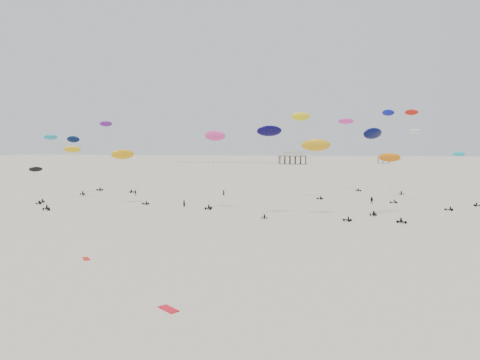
% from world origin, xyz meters
% --- Properties ---
extents(ground_plane, '(900.00, 900.00, 0.00)m').
position_xyz_m(ground_plane, '(0.00, 200.00, 0.00)').
color(ground_plane, beige).
extents(pavilion_main, '(21.00, 13.00, 9.80)m').
position_xyz_m(pavilion_main, '(-10.00, 350.00, 4.22)').
color(pavilion_main, brown).
rests_on(pavilion_main, ground).
extents(pavilion_small, '(9.00, 7.00, 8.00)m').
position_xyz_m(pavilion_small, '(60.00, 380.00, 3.49)').
color(pavilion_small, brown).
rests_on(pavilion_small, ground).
extents(pier_fence, '(80.20, 0.20, 1.50)m').
position_xyz_m(pier_fence, '(-62.00, 350.00, 0.77)').
color(pier_fence, black).
rests_on(pier_fence, ground).
extents(rig_0, '(9.38, 7.81, 17.49)m').
position_xyz_m(rig_0, '(-55.76, 118.69, 12.26)').
color(rig_0, black).
rests_on(rig_0, ground).
extents(rig_1, '(8.38, 16.55, 21.64)m').
position_xyz_m(rig_1, '(-55.10, 103.85, 12.38)').
color(rig_1, black).
rests_on(rig_1, ground).
extents(rig_2, '(9.16, 15.71, 25.88)m').
position_xyz_m(rig_2, '(40.31, 109.00, 14.81)').
color(rig_2, black).
rests_on(rig_2, ground).
extents(rig_3, '(6.45, 6.60, 11.79)m').
position_xyz_m(rig_3, '(-42.55, 125.66, 6.42)').
color(rig_3, black).
rests_on(rig_3, ground).
extents(rig_4, '(7.71, 5.69, 23.19)m').
position_xyz_m(rig_4, '(23.87, 144.30, 18.91)').
color(rig_4, black).
rests_on(rig_4, ground).
extents(rig_5, '(6.68, 7.41, 12.98)m').
position_xyz_m(rig_5, '(30.12, 93.32, 9.14)').
color(rig_5, black).
rests_on(rig_5, ground).
extents(rig_6, '(8.69, 12.45, 18.81)m').
position_xyz_m(rig_6, '(27.50, 88.32, 14.74)').
color(rig_6, black).
rests_on(rig_6, ground).
extents(rig_7, '(9.74, 9.05, 11.83)m').
position_xyz_m(rig_7, '(-45.55, 86.64, 4.19)').
color(rig_7, black).
rests_on(rig_7, ground).
extents(rig_8, '(6.04, 9.63, 18.66)m').
position_xyz_m(rig_8, '(6.21, 87.20, 15.74)').
color(rig_8, black).
rests_on(rig_8, ground).
extents(rig_9, '(5.56, 11.76, 22.92)m').
position_xyz_m(rig_9, '(-54.44, 134.01, 15.04)').
color(rig_9, black).
rests_on(rig_9, ground).
extents(rig_10, '(9.28, 6.25, 23.40)m').
position_xyz_m(rig_10, '(11.07, 120.32, 19.85)').
color(rig_10, black).
rests_on(rig_10, ground).
extents(rig_11, '(3.21, 16.45, 18.49)m').
position_xyz_m(rig_11, '(52.28, 118.66, 7.73)').
color(rig_11, black).
rests_on(rig_11, ground).
extents(rig_12, '(9.17, 12.97, 20.68)m').
position_xyz_m(rig_12, '(38.68, 119.24, 12.78)').
color(rig_12, black).
rests_on(rig_12, ground).
extents(rig_13, '(10.30, 9.84, 16.91)m').
position_xyz_m(rig_13, '(16.15, 88.37, 13.31)').
color(rig_13, black).
rests_on(rig_13, ground).
extents(rig_14, '(5.32, 13.98, 16.45)m').
position_xyz_m(rig_14, '(-50.59, 106.09, 11.30)').
color(rig_14, black).
rests_on(rig_14, ground).
extents(rig_15, '(5.93, 5.46, 17.83)m').
position_xyz_m(rig_15, '(-7.14, 93.95, 13.74)').
color(rig_15, black).
rests_on(rig_15, ground).
extents(rig_16, '(5.99, 15.52, 26.47)m').
position_xyz_m(rig_16, '(36.82, 142.23, 18.75)').
color(rig_16, black).
rests_on(rig_16, ground).
extents(rig_17, '(10.28, 5.31, 13.86)m').
position_xyz_m(rig_17, '(-31.08, 99.08, 11.11)').
color(rig_17, black).
rests_on(rig_17, ground).
extents(spectator_0, '(0.84, 0.64, 2.10)m').
position_xyz_m(spectator_0, '(-14.30, 94.08, 0.00)').
color(spectator_0, black).
rests_on(spectator_0, ground).
extents(spectator_1, '(1.17, 0.88, 2.14)m').
position_xyz_m(spectator_1, '(28.73, 109.08, 0.00)').
color(spectator_1, black).
rests_on(spectator_1, ground).
extents(spectator_2, '(1.12, 0.62, 1.88)m').
position_xyz_m(spectator_2, '(-35.77, 115.84, 0.00)').
color(spectator_2, black).
rests_on(spectator_2, ground).
extents(spectator_3, '(0.84, 0.67, 2.04)m').
position_xyz_m(spectator_3, '(-10.95, 120.00, 0.00)').
color(spectator_3, black).
rests_on(spectator_3, ground).
extents(grounded_kite_a, '(2.28, 2.08, 0.08)m').
position_xyz_m(grounded_kite_a, '(5.03, 29.48, 0.00)').
color(grounded_kite_a, red).
rests_on(grounded_kite_a, ground).
extents(grounded_kite_b, '(1.67, 1.84, 0.07)m').
position_xyz_m(grounded_kite_b, '(-11.34, 44.76, 0.00)').
color(grounded_kite_b, red).
rests_on(grounded_kite_b, ground).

